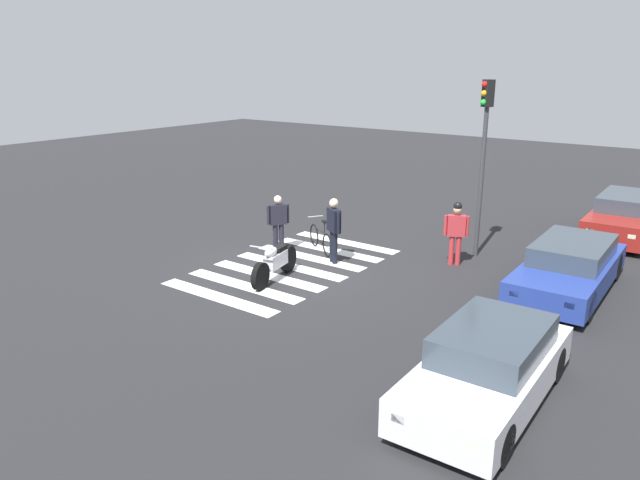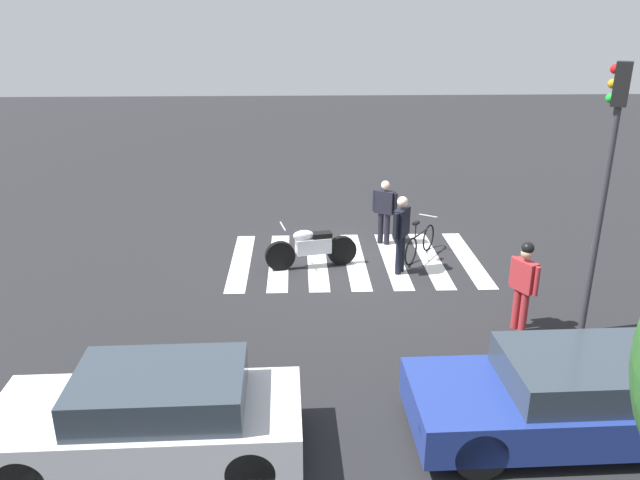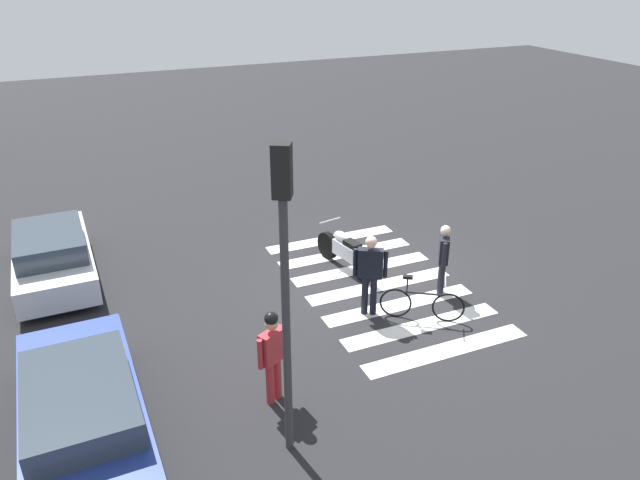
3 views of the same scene
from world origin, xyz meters
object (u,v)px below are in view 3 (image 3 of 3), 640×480
at_px(officer_by_motorcycle, 443,256).
at_px(car_white_van, 52,255).
at_px(police_motorcycle, 346,252).
at_px(leaning_bicycle, 421,304).
at_px(pedestrian_bystander, 273,351).
at_px(traffic_light_pole, 285,263).
at_px(officer_on_foot, 370,270).
at_px(car_blue_hatchback, 82,411).

distance_m(officer_by_motorcycle, car_white_van, 8.85).
bearing_deg(police_motorcycle, officer_by_motorcycle, -142.14).
bearing_deg(officer_by_motorcycle, car_white_van, 62.28).
bearing_deg(police_motorcycle, leaning_bicycle, -169.44).
xyz_separation_m(police_motorcycle, pedestrian_bystander, (-3.76, 3.14, 0.53)).
distance_m(police_motorcycle, traffic_light_pole, 6.48).
bearing_deg(traffic_light_pole, pedestrian_bystander, -7.34).
relative_size(leaning_bicycle, officer_by_motorcycle, 0.89).
height_order(police_motorcycle, leaning_bicycle, police_motorcycle).
bearing_deg(pedestrian_bystander, traffic_light_pole, 172.66).
relative_size(officer_on_foot, car_white_van, 0.44).
distance_m(pedestrian_bystander, car_blue_hatchback, 3.03).
xyz_separation_m(pedestrian_bystander, traffic_light_pole, (-1.12, 0.14, 2.20)).
bearing_deg(traffic_light_pole, leaning_bicycle, -58.74).
relative_size(leaning_bicycle, car_white_van, 0.36).
distance_m(police_motorcycle, pedestrian_bystander, 4.93).
bearing_deg(police_motorcycle, car_white_van, 70.57).
xyz_separation_m(officer_on_foot, officer_by_motorcycle, (0.12, -1.85, -0.10)).
bearing_deg(car_blue_hatchback, leaning_bicycle, -81.81).
relative_size(car_blue_hatchback, traffic_light_pole, 0.95).
xyz_separation_m(police_motorcycle, traffic_light_pole, (-4.88, 3.28, 2.72)).
bearing_deg(leaning_bicycle, pedestrian_bystander, 107.89).
bearing_deg(car_blue_hatchback, officer_by_motorcycle, -77.45).
xyz_separation_m(car_blue_hatchback, traffic_light_pole, (-1.33, -2.85, 2.59)).
height_order(leaning_bicycle, officer_on_foot, officer_on_foot).
relative_size(officer_by_motorcycle, car_blue_hatchback, 0.36).
xyz_separation_m(police_motorcycle, leaning_bicycle, (-2.59, -0.48, -0.10)).
bearing_deg(car_blue_hatchback, pedestrian_bystander, -94.15).
height_order(officer_by_motorcycle, car_white_van, officer_by_motorcycle).
distance_m(officer_on_foot, car_blue_hatchback, 5.95).
distance_m(police_motorcycle, leaning_bicycle, 2.64).
bearing_deg(police_motorcycle, officer_on_foot, 168.41).
xyz_separation_m(leaning_bicycle, car_blue_hatchback, (-0.95, 6.61, 0.23)).
bearing_deg(leaning_bicycle, officer_by_motorcycle, -52.70).
xyz_separation_m(leaning_bicycle, officer_on_foot, (0.62, 0.89, 0.67)).
bearing_deg(car_blue_hatchback, officer_on_foot, -74.67).
bearing_deg(officer_by_motorcycle, pedestrian_bystander, 112.55).
bearing_deg(leaning_bicycle, officer_on_foot, 55.23).
distance_m(police_motorcycle, car_white_van, 6.77).
xyz_separation_m(leaning_bicycle, officer_by_motorcycle, (0.73, -0.96, 0.57)).
xyz_separation_m(police_motorcycle, car_blue_hatchback, (-3.55, 6.13, 0.13)).
bearing_deg(traffic_light_pole, officer_on_foot, -44.73).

